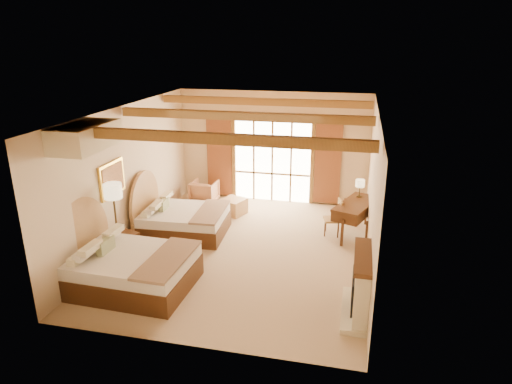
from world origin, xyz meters
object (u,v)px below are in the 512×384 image
(bed_far, at_px, (177,218))
(desk, at_px, (355,218))
(armchair, at_px, (204,192))
(nightstand, at_px, (126,245))
(bed_near, at_px, (124,265))

(bed_far, bearing_deg, desk, 8.82)
(desk, bearing_deg, armchair, -176.51)
(bed_far, xyz_separation_m, nightstand, (-0.64, -1.46, -0.13))
(bed_far, bearing_deg, armchair, 88.77)
(nightstand, height_order, desk, desk)
(armchair, distance_m, desk, 4.55)
(bed_near, relative_size, nightstand, 4.18)
(bed_near, relative_size, desk, 1.39)
(bed_far, bearing_deg, bed_near, -94.31)
(bed_near, bearing_deg, bed_far, 90.77)
(bed_far, distance_m, nightstand, 1.60)
(bed_far, distance_m, armchair, 2.24)
(armchair, bearing_deg, nightstand, 83.05)
(nightstand, bearing_deg, bed_far, 84.13)
(bed_near, xyz_separation_m, armchair, (-0.01, 4.82, -0.12))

